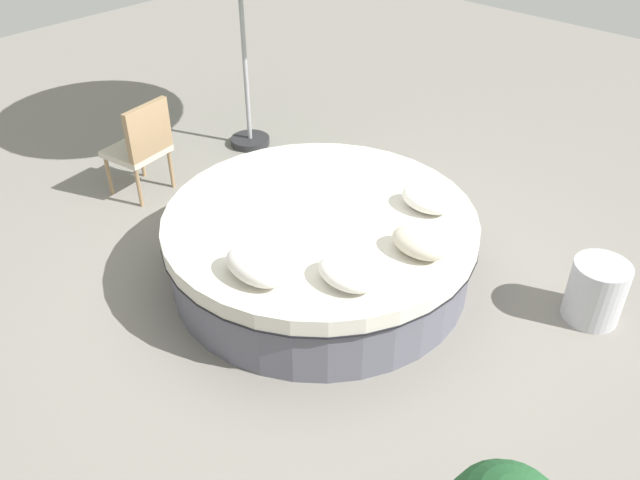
% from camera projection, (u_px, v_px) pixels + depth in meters
% --- Properties ---
extents(ground_plane, '(16.00, 16.00, 0.00)m').
position_uv_depth(ground_plane, '(320.00, 275.00, 5.55)').
color(ground_plane, gray).
extents(round_bed, '(2.52, 2.52, 0.61)m').
position_uv_depth(round_bed, '(320.00, 245.00, 5.37)').
color(round_bed, '#595966').
rests_on(round_bed, ground_plane).
extents(throw_pillow_0, '(0.51, 0.30, 0.20)m').
position_uv_depth(throw_pillow_0, '(256.00, 267.00, 4.49)').
color(throw_pillow_0, white).
rests_on(throw_pillow_0, round_bed).
extents(throw_pillow_1, '(0.47, 0.34, 0.17)m').
position_uv_depth(throw_pillow_1, '(349.00, 273.00, 4.46)').
color(throw_pillow_1, white).
rests_on(throw_pillow_1, round_bed).
extents(throw_pillow_2, '(0.45, 0.30, 0.18)m').
position_uv_depth(throw_pillow_2, '(419.00, 243.00, 4.74)').
color(throw_pillow_2, beige).
rests_on(throw_pillow_2, round_bed).
extents(throw_pillow_3, '(0.45, 0.32, 0.17)m').
position_uv_depth(throw_pillow_3, '(427.00, 199.00, 5.23)').
color(throw_pillow_3, white).
rests_on(throw_pillow_3, round_bed).
extents(patio_chair, '(0.58, 0.59, 0.98)m').
position_uv_depth(patio_chair, '(142.00, 143.00, 6.32)').
color(patio_chair, '#997A56').
rests_on(patio_chair, ground_plane).
extents(side_table, '(0.43, 0.43, 0.50)m').
position_uv_depth(side_table, '(596.00, 291.00, 4.98)').
color(side_table, '#B7B7BC').
rests_on(side_table, ground_plane).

